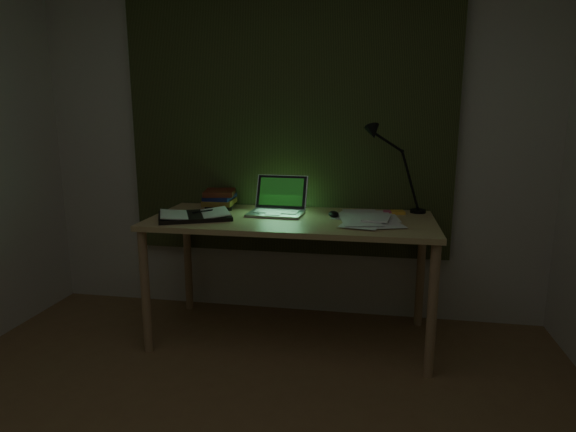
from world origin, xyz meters
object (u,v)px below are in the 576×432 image
Objects in this scene: open_textbook at (195,215)px; desk_lamp at (420,171)px; loose_papers at (368,218)px; desk at (291,279)px; book_stack at (220,199)px; laptop at (276,196)px.

open_textbook is 0.80× the size of desk_lamp.
loose_papers is 0.49m from desk_lamp.
desk is 7.40× the size of book_stack.
laptop is 0.45m from book_stack.
book_stack is at bearing 161.18° from laptop.
open_textbook is 1.17× the size of loose_papers.
desk is at bearing -13.91° from open_textbook.
desk_lamp is at bearing 21.25° from desk.
desk is 3.21× the size of desk_lamp.
loose_papers is at bearing -12.68° from book_stack.
laptop is 1.63× the size of book_stack.
desk_lamp is at bearing -7.69° from open_textbook.
laptop reaches higher than loose_papers.
book_stack is at bearing -175.87° from desk_lamp.
book_stack is (-0.53, 0.24, 0.45)m from desk.
desk is at bearing -30.51° from laptop.
desk_lamp is (0.89, 0.23, 0.15)m from laptop.
laptop is 0.93m from desk_lamp.
loose_papers is (0.57, -0.06, -0.11)m from laptop.
laptop reaches higher than book_stack.
laptop is 0.71× the size of desk_lamp.
open_textbook is 0.35m from book_stack.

